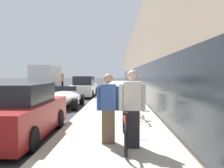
% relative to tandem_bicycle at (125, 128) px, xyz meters
% --- Properties ---
extents(sidewalk_slab, '(3.22, 70.00, 0.12)m').
position_rel_tandem_bicycle_xyz_m(sidewalk_slab, '(-0.27, 19.54, -0.42)').
color(sidewalk_slab, '#B2AA99').
rests_on(sidewalk_slab, ground).
extents(storefront_facade, '(10.01, 70.00, 6.43)m').
position_rel_tandem_bicycle_xyz_m(storefront_facade, '(6.38, 27.54, 2.73)').
color(storefront_facade, gray).
rests_on(storefront_facade, ground).
extents(tandem_bicycle, '(0.52, 2.75, 0.84)m').
position_rel_tandem_bicycle_xyz_m(tandem_bicycle, '(0.00, 0.00, 0.00)').
color(tandem_bicycle, black).
rests_on(tandem_bicycle, sidewalk_slab).
extents(person_rider, '(0.59, 0.23, 1.73)m').
position_rel_tandem_bicycle_xyz_m(person_rider, '(0.16, -0.36, 0.51)').
color(person_rider, black).
rests_on(person_rider, sidewalk_slab).
extents(person_bystander, '(0.56, 0.22, 1.65)m').
position_rel_tandem_bicycle_xyz_m(person_bystander, '(-0.39, -0.04, 0.47)').
color(person_bystander, brown).
rests_on(person_bystander, sidewalk_slab).
extents(bike_rack_hoop, '(0.05, 0.60, 0.84)m').
position_rel_tandem_bicycle_xyz_m(bike_rack_hoop, '(0.51, 2.66, 0.15)').
color(bike_rack_hoop, gray).
rests_on(bike_rack_hoop, sidewalk_slab).
extents(cruiser_bike_nearest, '(0.52, 1.78, 0.88)m').
position_rel_tandem_bicycle_xyz_m(cruiser_bike_nearest, '(0.54, 3.71, 0.01)').
color(cruiser_bike_nearest, black).
rests_on(cruiser_bike_nearest, sidewalk_slab).
extents(cruiser_bike_middle, '(0.52, 1.86, 0.92)m').
position_rel_tandem_bicycle_xyz_m(cruiser_bike_middle, '(0.80, 6.10, 0.03)').
color(cruiser_bike_middle, black).
rests_on(cruiser_bike_middle, sidewalk_slab).
extents(parked_sedan_curbside, '(1.97, 4.28, 1.50)m').
position_rel_tandem_bicycle_xyz_m(parked_sedan_curbside, '(-2.97, 0.83, 0.21)').
color(parked_sedan_curbside, maroon).
rests_on(parked_sedan_curbside, ground).
extents(vintage_roadster_curbside, '(1.84, 4.09, 1.10)m').
position_rel_tandem_bicycle_xyz_m(vintage_roadster_curbside, '(-3.07, 7.18, -0.00)').
color(vintage_roadster_curbside, white).
rests_on(vintage_roadster_curbside, ground).
extents(parked_sedan_far, '(1.73, 4.48, 1.60)m').
position_rel_tandem_bicycle_xyz_m(parked_sedan_far, '(-2.86, 13.56, 0.24)').
color(parked_sedan_far, white).
rests_on(parked_sedan_far, ground).
extents(moving_truck, '(2.45, 6.93, 2.73)m').
position_rel_tandem_bicycle_xyz_m(moving_truck, '(-8.50, 23.14, 0.90)').
color(moving_truck, orange).
rests_on(moving_truck, ground).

